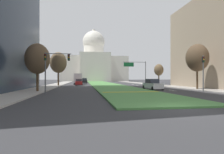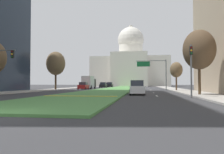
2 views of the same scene
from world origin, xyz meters
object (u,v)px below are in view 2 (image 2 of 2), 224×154
object	(u,v)px
sedan_lead_stopped	(137,88)
sedan_midblock	(83,86)
street_tree_left_mid	(56,63)
sedan_distant	(103,85)
sedan_far_horizon	(110,85)
sedan_very_far	(108,85)
box_truck_delivery	(89,82)
street_tree_right_mid	(176,70)
capitol_building	(131,67)
traffic_light_near_right	(191,64)
street_tree_right_near	(199,50)
overhead_guide_sign	(154,68)

from	to	relation	value
sedan_lead_stopped	sedan_midblock	bearing A→B (deg)	121.20
street_tree_left_mid	sedan_distant	bearing A→B (deg)	73.45
sedan_midblock	sedan_far_horizon	world-z (taller)	sedan_far_horizon
sedan_very_far	box_truck_delivery	xyz separation A→B (m)	(0.38, -32.61, 0.90)
sedan_distant	sedan_very_far	bearing A→B (deg)	95.82
street_tree_left_mid	sedan_distant	xyz separation A→B (m)	(6.26, 21.07, -4.76)
street_tree_right_mid	capitol_building	bearing A→B (deg)	100.25
capitol_building	sedan_midblock	size ratio (longest dim) A/B	7.76
capitol_building	sedan_lead_stopped	bearing A→B (deg)	-86.21
street_tree_right_mid	sedan_very_far	bearing A→B (deg)	113.83
traffic_light_near_right	box_truck_delivery	xyz separation A→B (m)	(-18.46, 32.88, -1.64)
capitol_building	box_truck_delivery	distance (m)	55.49
street_tree_right_near	sedan_lead_stopped	xyz separation A→B (m)	(-7.20, 1.47, -4.46)
street_tree_right_near	street_tree_right_mid	world-z (taller)	street_tree_right_near
traffic_light_near_right	sedan_very_far	world-z (taller)	traffic_light_near_right
sedan_distant	box_truck_delivery	xyz separation A→B (m)	(-1.92, -10.03, 0.87)
sedan_far_horizon	box_truck_delivery	bearing A→B (deg)	-95.31
overhead_guide_sign	sedan_distant	bearing A→B (deg)	130.37
capitol_building	street_tree_right_mid	distance (m)	68.95
sedan_far_horizon	box_truck_delivery	xyz separation A→B (m)	(-2.08, -22.35, 0.84)
traffic_light_near_right	overhead_guide_sign	distance (m)	26.26
sedan_distant	sedan_lead_stopped	bearing A→B (deg)	-73.37
traffic_light_near_right	sedan_lead_stopped	world-z (taller)	traffic_light_near_right
street_tree_right_mid	box_truck_delivery	size ratio (longest dim) A/B	0.83
traffic_light_near_right	street_tree_right_near	bearing A→B (deg)	67.37
street_tree_right_near	sedan_distant	xyz separation A→B (m)	(-18.31, 38.68, -4.49)
capitol_building	overhead_guide_sign	xyz separation A→B (m)	(8.56, -61.15, -4.92)
overhead_guide_sign	sedan_far_horizon	bearing A→B (deg)	115.87
street_tree_right_mid	sedan_far_horizon	size ratio (longest dim) A/B	1.22
overhead_guide_sign	street_tree_right_mid	distance (m)	7.48
overhead_guide_sign	sedan_lead_stopped	bearing A→B (deg)	-98.81
street_tree_left_mid	street_tree_right_near	bearing A→B (deg)	-35.62
street_tree_right_mid	sedan_very_far	size ratio (longest dim) A/B	1.18
traffic_light_near_right	sedan_distant	size ratio (longest dim) A/B	1.18
overhead_guide_sign	sedan_distant	distance (m)	22.38
street_tree_right_mid	sedan_far_horizon	distance (m)	39.88
street_tree_left_mid	box_truck_delivery	size ratio (longest dim) A/B	1.26
sedan_lead_stopped	sedan_distant	world-z (taller)	sedan_lead_stopped
street_tree_left_mid	sedan_lead_stopped	distance (m)	24.18
sedan_lead_stopped	sedan_distant	size ratio (longest dim) A/B	1.08
overhead_guide_sign	sedan_midblock	bearing A→B (deg)	177.89
sedan_lead_stopped	street_tree_right_near	bearing A→B (deg)	-11.56
street_tree_right_mid	sedan_very_far	world-z (taller)	street_tree_right_mid
sedan_lead_stopped	sedan_far_horizon	size ratio (longest dim) A/B	1.09
sedan_distant	street_tree_left_mid	bearing A→B (deg)	-106.55
street_tree_right_near	sedan_lead_stopped	size ratio (longest dim) A/B	1.60
street_tree_right_mid	sedan_distant	xyz separation A→B (m)	(-17.94, 23.26, -3.07)
sedan_midblock	box_truck_delivery	xyz separation A→B (m)	(-0.31, 6.17, 0.89)
street_tree_right_mid	box_truck_delivery	distance (m)	23.96
sedan_distant	box_truck_delivery	size ratio (longest dim) A/B	0.69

